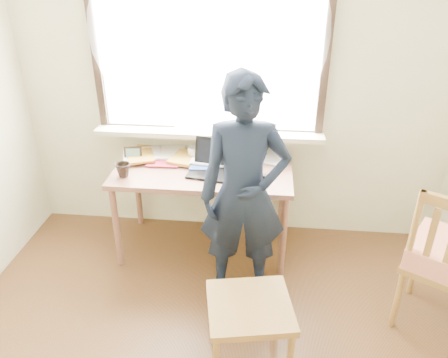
# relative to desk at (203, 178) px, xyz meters

# --- Properties ---
(room_shell) EXTENTS (3.52, 4.02, 2.61)m
(room_shell) POSITION_rel_desk_xyz_m (0.19, -1.43, 0.97)
(room_shell) COLOR beige
(room_shell) RESTS_ON ground
(desk) EXTENTS (1.38, 0.69, 0.74)m
(desk) POSITION_rel_desk_xyz_m (0.00, 0.00, 0.00)
(desk) COLOR #8B5945
(desk) RESTS_ON ground
(laptop) EXTENTS (0.39, 0.34, 0.24)m
(laptop) POSITION_rel_desk_xyz_m (0.09, -0.03, 0.13)
(laptop) COLOR black
(laptop) RESTS_ON desk
(mug_white) EXTENTS (0.14, 0.14, 0.10)m
(mug_white) POSITION_rel_desk_xyz_m (-0.09, 0.20, 0.13)
(mug_white) COLOR white
(mug_white) RESTS_ON desk
(mug_dark) EXTENTS (0.12, 0.12, 0.10)m
(mug_dark) POSITION_rel_desk_xyz_m (-0.58, -0.18, 0.13)
(mug_dark) COLOR black
(mug_dark) RESTS_ON desk
(mouse) EXTENTS (0.09, 0.06, 0.04)m
(mouse) POSITION_rel_desk_xyz_m (0.48, -0.10, 0.09)
(mouse) COLOR black
(mouse) RESTS_ON desk
(desk_clutter) EXTENTS (0.84, 0.49, 0.04)m
(desk_clutter) POSITION_rel_desk_xyz_m (-0.36, 0.13, 0.10)
(desk_clutter) COLOR white
(desk_clutter) RESTS_ON desk
(book_a) EXTENTS (0.25, 0.31, 0.03)m
(book_a) POSITION_rel_desk_xyz_m (-0.48, 0.22, 0.09)
(book_a) COLOR white
(book_a) RESTS_ON desk
(book_b) EXTENTS (0.27, 0.31, 0.02)m
(book_b) POSITION_rel_desk_xyz_m (0.48, 0.26, 0.09)
(book_b) COLOR white
(book_b) RESTS_ON desk
(picture_frame) EXTENTS (0.14, 0.03, 0.11)m
(picture_frame) POSITION_rel_desk_xyz_m (-0.58, 0.10, 0.13)
(picture_frame) COLOR black
(picture_frame) RESTS_ON desk
(work_chair) EXTENTS (0.55, 0.53, 0.48)m
(work_chair) POSITION_rel_desk_xyz_m (0.43, -1.15, -0.25)
(work_chair) COLOR olive
(work_chair) RESTS_ON ground
(person) EXTENTS (0.63, 0.45, 1.63)m
(person) POSITION_rel_desk_xyz_m (0.35, -0.49, 0.15)
(person) COLOR black
(person) RESTS_ON ground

